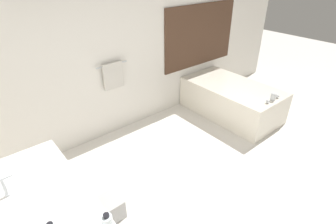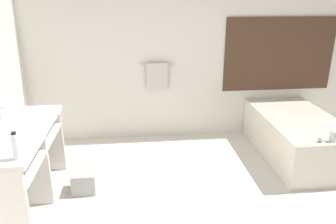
% 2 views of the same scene
% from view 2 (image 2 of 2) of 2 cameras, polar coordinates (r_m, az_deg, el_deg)
% --- Properties ---
extents(wall_back_with_blinds, '(7.40, 0.13, 2.70)m').
position_cam_2_polar(wall_back_with_blinds, '(4.91, 2.17, 10.67)').
color(wall_back_with_blinds, white).
rests_on(wall_back_with_blinds, ground_plane).
extents(vanity_counter, '(0.67, 1.50, 0.87)m').
position_cam_2_polar(vanity_counter, '(3.68, -24.83, -6.18)').
color(vanity_counter, white).
rests_on(vanity_counter, ground_plane).
extents(sink_faucet, '(0.09, 0.04, 0.18)m').
position_cam_2_polar(sink_faucet, '(3.81, -27.23, -0.45)').
color(sink_faucet, silver).
rests_on(sink_faucet, vanity_counter).
extents(bathtub, '(0.95, 1.71, 0.69)m').
position_cam_2_polar(bathtub, '(4.85, 21.59, -3.70)').
color(bathtub, silver).
rests_on(bathtub, ground_plane).
extents(water_bottle_1, '(0.07, 0.07, 0.24)m').
position_cam_2_polar(water_bottle_1, '(2.92, -24.99, -5.46)').
color(water_bottle_1, white).
rests_on(water_bottle_1, vanity_counter).
extents(waste_bin, '(0.26, 0.26, 0.24)m').
position_cam_2_polar(waste_bin, '(3.94, -14.34, -11.60)').
color(waste_bin, '#B2B2B2').
rests_on(waste_bin, ground_plane).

